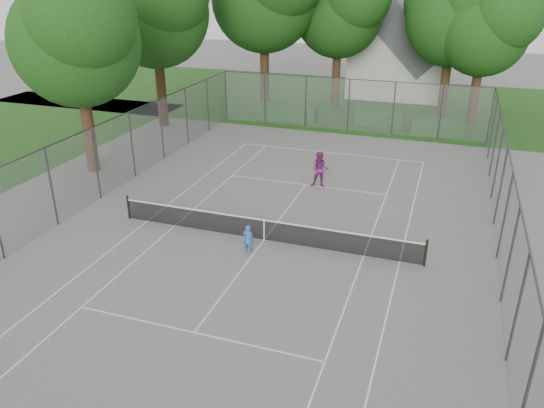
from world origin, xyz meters
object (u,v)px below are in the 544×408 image
(house, at_px, (399,50))
(woman_player, at_px, (320,170))
(tennis_net, at_px, (264,229))
(girl_player, at_px, (248,239))

(house, height_order, woman_player, house)
(tennis_net, distance_m, girl_player, 1.22)
(tennis_net, xyz_separation_m, woman_player, (0.72, 6.38, 0.42))
(house, bearing_deg, tennis_net, -93.39)
(girl_player, bearing_deg, house, -92.13)
(house, xyz_separation_m, girl_player, (-1.96, -30.43, -3.27))
(woman_player, bearing_deg, girl_player, -101.46)
(tennis_net, height_order, house, house)
(woman_player, bearing_deg, house, 83.11)
(girl_player, height_order, woman_player, woman_player)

